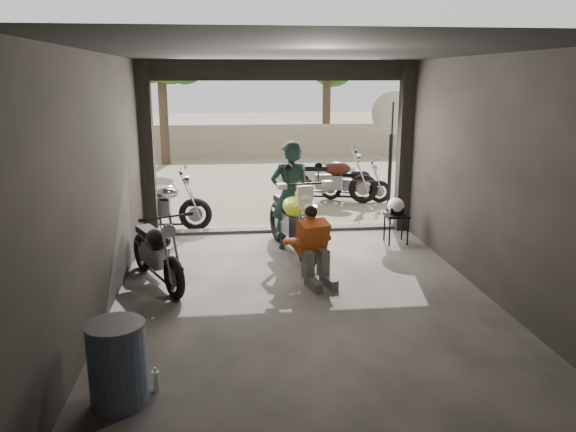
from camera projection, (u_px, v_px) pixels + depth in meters
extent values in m
plane|color=#7A6D56|center=(304.00, 303.00, 7.43)|extent=(80.00, 80.00, 0.00)
cube|color=#2D2B28|center=(304.00, 302.00, 7.43)|extent=(5.00, 7.00, 0.02)
plane|color=black|center=(306.00, 52.00, 6.66)|extent=(7.00, 7.00, 0.00)
cube|color=black|center=(381.00, 283.00, 3.67)|extent=(5.00, 0.02, 3.20)
cube|color=black|center=(100.00, 188.00, 6.77)|extent=(0.02, 7.00, 3.20)
cube|color=black|center=(495.00, 180.00, 7.32)|extent=(0.02, 7.00, 3.20)
cube|color=black|center=(147.00, 152.00, 10.05)|extent=(0.24, 0.24, 3.20)
cube|color=black|center=(405.00, 148.00, 10.56)|extent=(0.24, 0.24, 3.20)
cube|color=black|center=(279.00, 70.00, 10.00)|extent=(5.00, 0.16, 0.36)
cube|color=#2D2B28|center=(279.00, 230.00, 10.80)|extent=(5.00, 0.25, 0.08)
cube|color=gray|center=(252.00, 141.00, 20.79)|extent=(18.00, 0.30, 1.20)
cylinder|color=#382B1E|center=(163.00, 111.00, 18.73)|extent=(0.30, 0.30, 3.58)
ellipsoid|color=#1E4C14|center=(160.00, 41.00, 18.18)|extent=(2.20, 2.20, 3.14)
cylinder|color=#382B1E|center=(326.00, 113.00, 20.85)|extent=(0.30, 0.30, 3.20)
ellipsoid|color=#1E4C14|center=(327.00, 57.00, 20.36)|extent=(2.20, 2.20, 2.80)
imported|color=#152B27|center=(290.00, 196.00, 9.53)|extent=(0.75, 0.55, 1.88)
cube|color=black|center=(397.00, 215.00, 9.92)|extent=(0.39, 0.39, 0.04)
cylinder|color=black|center=(390.00, 232.00, 9.81)|extent=(0.03, 0.03, 0.53)
cylinder|color=black|center=(408.00, 232.00, 9.84)|extent=(0.03, 0.03, 0.53)
cylinder|color=black|center=(384.00, 227.00, 10.13)|extent=(0.03, 0.03, 0.53)
cylinder|color=black|center=(402.00, 227.00, 10.16)|extent=(0.03, 0.03, 0.53)
ellipsoid|color=white|center=(396.00, 206.00, 9.92)|extent=(0.39, 0.40, 0.29)
cylinder|color=#3C4D65|center=(118.00, 366.00, 5.02)|extent=(0.63, 0.63, 0.80)
cylinder|color=black|center=(390.00, 161.00, 11.63)|extent=(0.08, 0.08, 2.42)
cylinder|color=beige|center=(393.00, 113.00, 11.37)|extent=(0.88, 0.03, 0.88)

